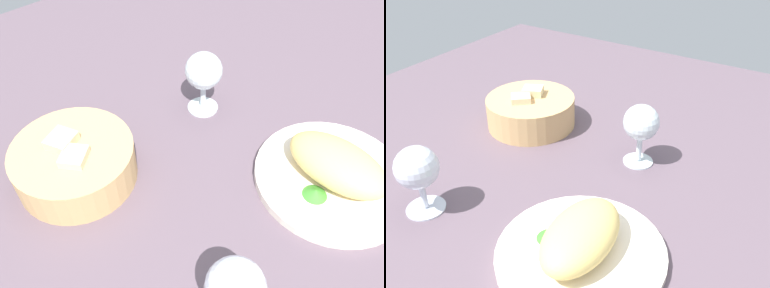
% 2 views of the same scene
% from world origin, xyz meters
% --- Properties ---
extents(ground_plane, '(1.40, 1.40, 0.02)m').
position_xyz_m(ground_plane, '(0.00, 0.00, -0.01)').
color(ground_plane, '#5E4D59').
extents(plate, '(0.24, 0.24, 0.01)m').
position_xyz_m(plate, '(-0.14, -0.09, 0.01)').
color(plate, white).
rests_on(plate, ground_plane).
extents(omelette, '(0.17, 0.11, 0.06)m').
position_xyz_m(omelette, '(-0.14, -0.09, 0.04)').
color(omelette, '#EBCD71').
rests_on(omelette, plate).
extents(lettuce_garnish, '(0.04, 0.04, 0.01)m').
position_xyz_m(lettuce_garnish, '(-0.15, -0.04, 0.02)').
color(lettuce_garnish, '#3D8D2F').
rests_on(lettuce_garnish, plate).
extents(bread_basket, '(0.19, 0.19, 0.08)m').
position_xyz_m(bread_basket, '(0.13, 0.20, 0.03)').
color(bread_basket, tan).
rests_on(bread_basket, ground_plane).
extents(wine_glass_near, '(0.07, 0.07, 0.12)m').
position_xyz_m(wine_glass_near, '(0.12, -0.06, 0.08)').
color(wine_glass_near, silver).
rests_on(wine_glass_near, ground_plane).
extents(wine_glass_far, '(0.07, 0.07, 0.12)m').
position_xyz_m(wine_glass_far, '(-0.19, 0.17, 0.08)').
color(wine_glass_far, silver).
rests_on(wine_glass_far, ground_plane).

